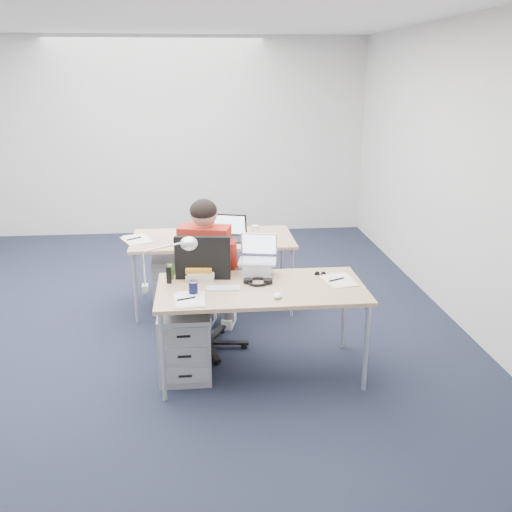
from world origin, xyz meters
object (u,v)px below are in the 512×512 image
Objects in this scene: desk_far at (213,242)px; can_koozie at (193,287)px; seated_person at (209,271)px; desk_near at (261,293)px; computer_mouse at (277,295)px; far_cup at (255,231)px; desk_lamp at (161,263)px; silver_laptop at (258,256)px; dark_laptop at (227,227)px; cordless_phone at (169,275)px; bear_figurine at (170,271)px; book_stack at (200,273)px; sunglasses at (320,274)px; office_chair at (207,317)px; headphones at (258,281)px; drawer_pedestal_near at (185,342)px; water_bottle at (224,262)px; drawer_pedestal_far at (174,281)px; wireless_keyboard at (223,288)px.

desk_far is 1.52m from can_koozie.
desk_near is at bearing -43.40° from seated_person.
desk_far is at bearing 116.01° from computer_mouse.
desk_near is 1.42m from far_cup.
desk_lamp reaches higher than desk_near.
silver_laptop reaches higher than dark_laptop.
cordless_phone is at bearing 127.22° from can_koozie.
seated_person is (-0.39, 0.61, -0.03)m from desk_near.
bear_figurine is 0.59× the size of book_stack.
desk_near is 14.09× the size of far_cup.
sunglasses is at bearing -41.24° from dark_laptop.
silver_laptop is (0.42, -0.15, 0.58)m from office_chair.
cordless_phone is (-0.01, -0.10, 0.00)m from bear_figurine.
bear_figurine is 0.23m from book_stack.
bear_figurine reaches higher than headphones.
bear_figurine is at bearing 117.42° from can_koozie.
desk_lamp is (-0.15, -0.04, 0.67)m from drawer_pedestal_near.
seated_person reaches higher than headphones.
far_cup is at bearing 64.64° from book_stack.
desk_near is 0.44m from water_bottle.
seated_person reaches higher than book_stack.
water_bottle is (0.12, -0.30, 0.18)m from seated_person.
office_chair is at bearing 75.89° from book_stack.
wireless_keyboard is (0.45, -1.44, 0.46)m from drawer_pedestal_far.
desk_near is 7.20× the size of book_stack.
office_chair is 4.68× the size of headphones.
water_bottle reaches higher than drawer_pedestal_near.
desk_lamp is at bearing -146.62° from water_bottle.
bear_figurine is at bearing 160.32° from desk_near.
wireless_keyboard is 2.27× the size of far_cup.
book_stack reaches higher than wireless_keyboard.
bear_figurine is at bearing -107.50° from desk_far.
book_stack is at bearing 152.20° from computer_mouse.
desk_near is at bearing -146.03° from sunglasses.
computer_mouse is at bearing -12.02° from can_koozie.
bear_figurine is at bearing -124.25° from far_cup.
office_chair reaches higher than drawer_pedestal_near.
desk_lamp is at bearing -106.48° from seated_person.
water_bottle is at bearing 134.93° from computer_mouse.
seated_person is 5.71× the size of headphones.
bear_figurine reaches higher than can_koozie.
drawer_pedestal_near is at bearing -165.84° from headphones.
computer_mouse is at bearing -56.42° from water_bottle.
cordless_phone is 1.49m from far_cup.
seated_person is at bearing 69.68° from drawer_pedestal_near.
far_cup is (0.84, 1.42, -0.16)m from desk_lamp.
far_cup reaches higher than can_koozie.
sunglasses is (0.51, -0.06, -0.15)m from silver_laptop.
water_bottle reaches higher than far_cup.
wireless_keyboard is 1.91× the size of cordless_phone.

